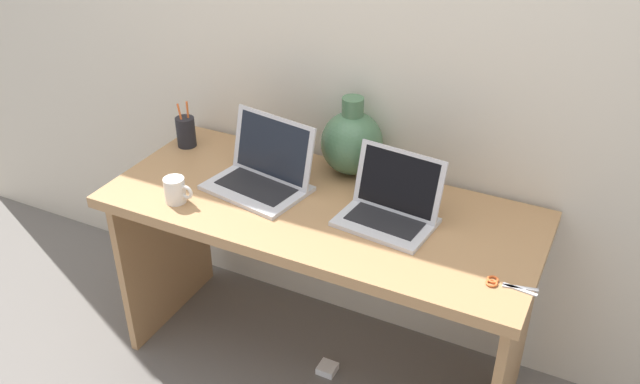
{
  "coord_description": "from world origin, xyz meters",
  "views": [
    {
      "loc": [
        0.86,
        -1.74,
        1.97
      ],
      "look_at": [
        0.0,
        0.0,
        0.79
      ],
      "focal_mm": 37.9,
      "sensor_mm": 36.0,
      "label": 1
    }
  ],
  "objects": [
    {
      "name": "ground_plane",
      "position": [
        0.0,
        0.0,
        0.0
      ],
      "size": [
        6.0,
        6.0,
        0.0
      ],
      "primitive_type": "plane",
      "color": "slate"
    },
    {
      "name": "back_wall",
      "position": [
        0.0,
        0.36,
        1.2
      ],
      "size": [
        4.4,
        0.04,
        2.4
      ],
      "primitive_type": "cube",
      "color": "beige",
      "rests_on": "ground"
    },
    {
      "name": "desk",
      "position": [
        0.0,
        0.0,
        0.58
      ],
      "size": [
        1.49,
        0.64,
        0.74
      ],
      "color": "#AD7F51",
      "rests_on": "ground"
    },
    {
      "name": "laptop_left",
      "position": [
        -0.24,
        0.03,
        0.81
      ],
      "size": [
        0.38,
        0.3,
        0.24
      ],
      "color": "silver",
      "rests_on": "desk"
    },
    {
      "name": "laptop_right",
      "position": [
        0.25,
        0.03,
        0.8
      ],
      "size": [
        0.32,
        0.25,
        0.22
      ],
      "color": "silver",
      "rests_on": "desk"
    },
    {
      "name": "green_vase",
      "position": [
        0.0,
        0.26,
        0.86
      ],
      "size": [
        0.23,
        0.23,
        0.29
      ],
      "color": "#47704C",
      "rests_on": "desk"
    },
    {
      "name": "coffee_mug",
      "position": [
        -0.45,
        -0.2,
        0.79
      ],
      "size": [
        0.11,
        0.07,
        0.09
      ],
      "color": "white",
      "rests_on": "desk"
    },
    {
      "name": "pen_cup",
      "position": [
        -0.67,
        0.16,
        0.8
      ],
      "size": [
        0.07,
        0.07,
        0.19
      ],
      "color": "black",
      "rests_on": "desk"
    },
    {
      "name": "scissors",
      "position": [
        0.66,
        -0.15,
        0.74
      ],
      "size": [
        0.15,
        0.05,
        0.01
      ],
      "color": "#B7B7BC",
      "rests_on": "desk"
    },
    {
      "name": "power_brick",
      "position": [
        0.05,
        -0.03,
        0.01
      ],
      "size": [
        0.07,
        0.07,
        0.03
      ],
      "primitive_type": "cube",
      "color": "white",
      "rests_on": "ground"
    }
  ]
}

